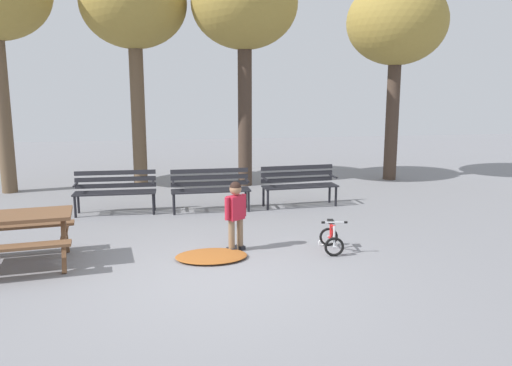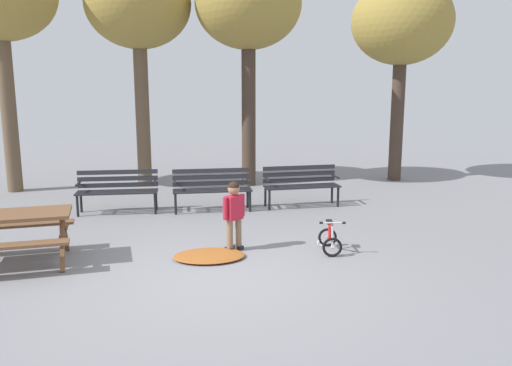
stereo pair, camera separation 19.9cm
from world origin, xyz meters
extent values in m
plane|color=gray|center=(0.00, 0.00, 0.00)|extent=(36.00, 36.00, 0.00)
cube|color=brown|center=(-2.90, 0.83, 0.74)|extent=(1.88, 0.99, 0.05)
cube|color=brown|center=(-2.98, 1.37, 0.45)|extent=(1.82, 0.48, 0.04)
cube|color=brown|center=(-2.10, 0.68, 0.36)|extent=(0.13, 0.57, 0.76)
cube|color=brown|center=(-2.16, 1.18, 0.36)|extent=(0.13, 0.57, 0.76)
cube|color=brown|center=(-2.13, 0.93, 0.42)|extent=(0.22, 1.10, 0.04)
cube|color=#232328|center=(-1.68, 3.93, 0.44)|extent=(1.60, 0.09, 0.03)
cube|color=#232328|center=(-1.68, 3.81, 0.44)|extent=(1.60, 0.09, 0.03)
cube|color=#232328|center=(-1.68, 3.69, 0.44)|extent=(1.60, 0.09, 0.03)
cube|color=#232328|center=(-1.69, 3.57, 0.44)|extent=(1.60, 0.09, 0.03)
cube|color=#232328|center=(-1.68, 3.97, 0.54)|extent=(1.60, 0.06, 0.09)
cube|color=#232328|center=(-1.68, 3.97, 0.67)|extent=(1.60, 0.06, 0.09)
cube|color=#232328|center=(-1.68, 3.97, 0.81)|extent=(1.60, 0.06, 0.09)
cylinder|color=black|center=(-0.94, 3.58, 0.22)|extent=(0.05, 0.05, 0.44)
cylinder|color=black|center=(-0.93, 3.94, 0.22)|extent=(0.05, 0.05, 0.44)
cube|color=black|center=(-0.93, 3.76, 0.62)|extent=(0.04, 0.40, 0.03)
cylinder|color=black|center=(-2.44, 3.59, 0.22)|extent=(0.05, 0.05, 0.44)
cylinder|color=black|center=(-2.43, 3.95, 0.22)|extent=(0.05, 0.05, 0.44)
cube|color=black|center=(-2.43, 3.77, 0.62)|extent=(0.04, 0.40, 0.03)
cube|color=#232328|center=(0.21, 3.83, 0.44)|extent=(1.60, 0.09, 0.03)
cube|color=#232328|center=(0.22, 3.71, 0.44)|extent=(1.60, 0.09, 0.03)
cube|color=#232328|center=(0.22, 3.59, 0.44)|extent=(1.60, 0.09, 0.03)
cube|color=#232328|center=(0.22, 3.47, 0.44)|extent=(1.60, 0.09, 0.03)
cube|color=#232328|center=(0.21, 3.87, 0.54)|extent=(1.60, 0.06, 0.09)
cube|color=#232328|center=(0.21, 3.87, 0.67)|extent=(1.60, 0.06, 0.09)
cube|color=#232328|center=(0.21, 3.87, 0.81)|extent=(1.60, 0.06, 0.09)
cylinder|color=black|center=(0.97, 3.50, 0.22)|extent=(0.05, 0.05, 0.44)
cylinder|color=black|center=(0.96, 3.86, 0.22)|extent=(0.05, 0.05, 0.44)
cube|color=black|center=(0.97, 3.68, 0.62)|extent=(0.04, 0.40, 0.03)
cylinder|color=black|center=(-0.53, 3.48, 0.22)|extent=(0.05, 0.05, 0.44)
cylinder|color=black|center=(-0.54, 3.84, 0.22)|extent=(0.05, 0.05, 0.44)
cube|color=black|center=(-0.53, 3.66, 0.62)|extent=(0.04, 0.40, 0.03)
cube|color=#232328|center=(2.10, 3.95, 0.44)|extent=(1.60, 0.18, 0.03)
cube|color=#232328|center=(2.11, 3.83, 0.44)|extent=(1.60, 0.18, 0.03)
cube|color=#232328|center=(2.12, 3.71, 0.44)|extent=(1.60, 0.18, 0.03)
cube|color=#232328|center=(2.13, 3.59, 0.44)|extent=(1.60, 0.18, 0.03)
cube|color=#232328|center=(2.10, 3.99, 0.54)|extent=(1.60, 0.16, 0.09)
cube|color=#232328|center=(2.10, 3.99, 0.67)|extent=(1.60, 0.16, 0.09)
cube|color=#232328|center=(2.10, 3.99, 0.81)|extent=(1.60, 0.16, 0.09)
cylinder|color=black|center=(2.88, 3.67, 0.22)|extent=(0.05, 0.05, 0.44)
cylinder|color=black|center=(2.85, 4.03, 0.22)|extent=(0.05, 0.05, 0.44)
cube|color=black|center=(2.86, 3.85, 0.62)|extent=(0.07, 0.40, 0.03)
cylinder|color=black|center=(1.38, 3.56, 0.22)|extent=(0.05, 0.05, 0.44)
cylinder|color=black|center=(1.35, 3.92, 0.22)|extent=(0.05, 0.05, 0.44)
cube|color=black|center=(1.37, 3.74, 0.62)|extent=(0.07, 0.40, 0.03)
cylinder|color=#7F664C|center=(0.46, 1.11, 0.25)|extent=(0.10, 0.10, 0.50)
cube|color=black|center=(0.46, 1.11, 0.03)|extent=(0.16, 0.18, 0.06)
cylinder|color=#7F664C|center=(0.32, 1.01, 0.25)|extent=(0.10, 0.10, 0.50)
cube|color=black|center=(0.32, 1.01, 0.03)|extent=(0.16, 0.18, 0.06)
cube|color=#B71E33|center=(0.39, 1.06, 0.69)|extent=(0.30, 0.27, 0.37)
sphere|color=#996B4C|center=(0.39, 1.06, 0.98)|extent=(0.19, 0.19, 0.19)
sphere|color=black|center=(0.39, 1.06, 1.01)|extent=(0.18, 0.18, 0.18)
cylinder|color=#B71E33|center=(0.53, 1.16, 0.70)|extent=(0.07, 0.07, 0.35)
cylinder|color=#B71E33|center=(0.25, 0.96, 0.70)|extent=(0.07, 0.07, 0.35)
torus|color=black|center=(1.82, 0.53, 0.15)|extent=(0.30, 0.08, 0.30)
cylinder|color=silver|center=(1.82, 0.53, 0.15)|extent=(0.06, 0.05, 0.04)
torus|color=black|center=(1.89, 1.04, 0.15)|extent=(0.30, 0.08, 0.30)
cylinder|color=silver|center=(1.89, 1.04, 0.15)|extent=(0.06, 0.05, 0.04)
torus|color=white|center=(2.00, 1.03, 0.05)|extent=(0.11, 0.04, 0.11)
torus|color=white|center=(1.78, 1.06, 0.05)|extent=(0.11, 0.04, 0.11)
cylinder|color=red|center=(1.84, 0.70, 0.32)|extent=(0.08, 0.31, 0.32)
cylinder|color=red|center=(1.86, 0.86, 0.30)|extent=(0.05, 0.08, 0.27)
cylinder|color=red|center=(1.88, 0.94, 0.16)|extent=(0.06, 0.20, 0.05)
cylinder|color=silver|center=(1.82, 0.55, 0.31)|extent=(0.04, 0.08, 0.32)
cylinder|color=red|center=(1.84, 0.72, 0.42)|extent=(0.08, 0.32, 0.05)
cube|color=black|center=(1.87, 0.88, 0.45)|extent=(0.11, 0.18, 0.04)
cylinder|color=silver|center=(1.82, 0.57, 0.52)|extent=(0.34, 0.07, 0.02)
cylinder|color=black|center=(1.99, 0.54, 0.52)|extent=(0.05, 0.04, 0.04)
cylinder|color=black|center=(1.65, 0.59, 0.52)|extent=(0.05, 0.04, 0.04)
ellipsoid|color=#9E5623|center=(-0.02, 0.75, 0.04)|extent=(1.09, 0.77, 0.07)
cylinder|color=brown|center=(-4.42, 6.39, 1.87)|extent=(0.35, 0.35, 3.73)
cylinder|color=brown|center=(-1.34, 6.89, 1.81)|extent=(0.35, 0.35, 3.62)
ellipsoid|color=olive|center=(-1.34, 6.89, 4.52)|extent=(2.60, 2.60, 2.20)
cylinder|color=#423328|center=(1.32, 6.35, 1.80)|extent=(0.35, 0.35, 3.60)
ellipsoid|color=olive|center=(1.32, 6.35, 4.50)|extent=(2.60, 2.60, 2.20)
cylinder|color=#423328|center=(5.34, 6.50, 1.63)|extent=(0.35, 0.35, 3.25)
ellipsoid|color=olive|center=(5.34, 6.50, 4.15)|extent=(2.60, 2.60, 2.20)
camera|label=1|loc=(-0.59, -6.63, 2.55)|focal=36.24mm
camera|label=2|loc=(-0.40, -6.66, 2.55)|focal=36.24mm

